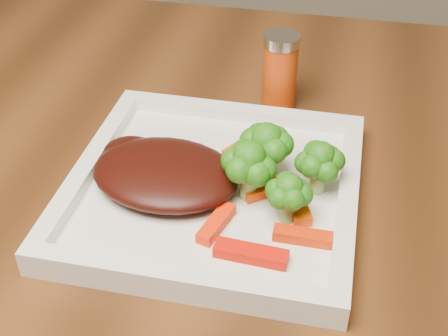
# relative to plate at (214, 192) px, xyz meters

# --- Properties ---
(plate) EXTENTS (0.27, 0.27, 0.01)m
(plate) POSITION_rel_plate_xyz_m (0.00, 0.00, 0.00)
(plate) COLOR white
(plate) RESTS_ON dining_table
(steak) EXTENTS (0.15, 0.13, 0.03)m
(steak) POSITION_rel_plate_xyz_m (-0.05, -0.01, 0.02)
(steak) COLOR #380B08
(steak) RESTS_ON plate
(broccoli_0) EXTENTS (0.06, 0.06, 0.07)m
(broccoli_0) POSITION_rel_plate_xyz_m (0.05, 0.03, 0.04)
(broccoli_0) COLOR #197A14
(broccoli_0) RESTS_ON plate
(broccoli_1) EXTENTS (0.06, 0.06, 0.06)m
(broccoli_1) POSITION_rel_plate_xyz_m (0.10, 0.02, 0.04)
(broccoli_1) COLOR #116911
(broccoli_1) RESTS_ON plate
(broccoli_2) EXTENTS (0.05, 0.05, 0.06)m
(broccoli_2) POSITION_rel_plate_xyz_m (0.07, -0.03, 0.04)
(broccoli_2) COLOR #1E6811
(broccoli_2) RESTS_ON plate
(broccoli_3) EXTENTS (0.07, 0.07, 0.06)m
(broccoli_3) POSITION_rel_plate_xyz_m (0.03, -0.01, 0.04)
(broccoli_3) COLOR #206110
(broccoli_3) RESTS_ON plate
(carrot_0) EXTENTS (0.06, 0.02, 0.01)m
(carrot_0) POSITION_rel_plate_xyz_m (0.05, -0.08, 0.01)
(carrot_0) COLOR red
(carrot_0) RESTS_ON plate
(carrot_1) EXTENTS (0.05, 0.01, 0.01)m
(carrot_1) POSITION_rel_plate_xyz_m (0.09, -0.06, 0.01)
(carrot_1) COLOR red
(carrot_1) RESTS_ON plate
(carrot_2) EXTENTS (0.03, 0.05, 0.01)m
(carrot_2) POSITION_rel_plate_xyz_m (0.02, -0.05, 0.01)
(carrot_2) COLOR #F02303
(carrot_2) RESTS_ON plate
(carrot_4) EXTENTS (0.04, 0.06, 0.01)m
(carrot_4) POSITION_rel_plate_xyz_m (0.02, 0.07, 0.01)
(carrot_4) COLOR #F44103
(carrot_4) RESTS_ON plate
(carrot_5) EXTENTS (0.04, 0.06, 0.01)m
(carrot_5) POSITION_rel_plate_xyz_m (0.08, -0.01, 0.01)
(carrot_5) COLOR #FF4F04
(carrot_5) RESTS_ON plate
(carrot_6) EXTENTS (0.05, 0.05, 0.01)m
(carrot_6) POSITION_rel_plate_xyz_m (0.05, 0.00, 0.01)
(carrot_6) COLOR #FF3F04
(carrot_6) RESTS_ON plate
(spice_shaker) EXTENTS (0.05, 0.05, 0.09)m
(spice_shaker) POSITION_rel_plate_xyz_m (0.04, 0.18, 0.04)
(spice_shaker) COLOR #B7380A
(spice_shaker) RESTS_ON dining_table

